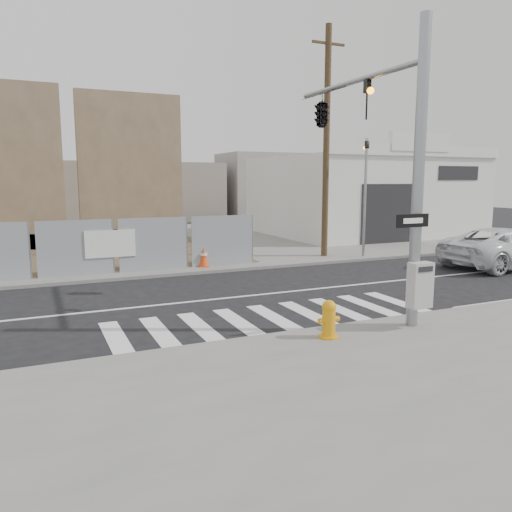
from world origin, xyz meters
name	(u,v)px	position (x,y,z in m)	size (l,w,h in m)	color
ground	(238,297)	(0.00, 0.00, 0.00)	(100.00, 100.00, 0.00)	black
sidewalk_far	(143,243)	(0.00, 14.00, 0.06)	(50.00, 20.00, 0.12)	slate
signal_pole	(349,134)	(2.49, -2.05, 4.78)	(0.96, 5.87, 7.00)	gray
far_signal_pole	(366,181)	(8.00, 4.60, 3.48)	(0.16, 0.20, 5.60)	gray
concrete_wall_right	(131,183)	(-0.50, 14.08, 3.38)	(5.50, 1.30, 8.00)	brown
auto_shop	(363,196)	(14.00, 12.97, 2.54)	(12.00, 10.20, 5.95)	silver
utility_pole_right	(326,142)	(6.50, 5.50, 5.20)	(1.60, 0.28, 10.00)	#4F3C25
fire_hydrant	(329,319)	(0.20, -4.79, 0.53)	(0.51, 0.45, 0.83)	orange
suv	(508,248)	(12.06, 0.42, 0.80)	(2.66, 5.77, 1.60)	silver
traffic_cone_c	(58,266)	(-4.83, 5.33, 0.45)	(0.37, 0.37, 0.68)	#F3410C
traffic_cone_d	(204,257)	(0.56, 4.95, 0.49)	(0.49, 0.49, 0.75)	#F1400C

